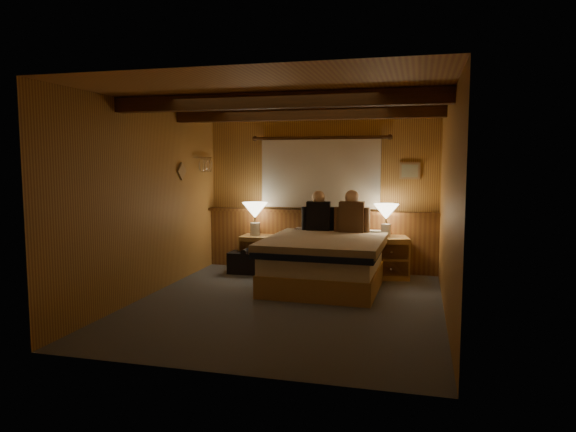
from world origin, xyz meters
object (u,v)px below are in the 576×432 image
(nightstand_left, at_px, (258,253))
(nightstand_right, at_px, (388,257))
(bed, at_px, (326,260))
(person_right, at_px, (352,215))
(lamp_left, at_px, (255,212))
(lamp_right, at_px, (386,214))
(duffel_bag, at_px, (247,262))
(person_left, at_px, (318,214))

(nightstand_left, xyz_separation_m, nightstand_right, (2.01, -0.05, 0.03))
(bed, bearing_deg, nightstand_left, 150.09)
(nightstand_left, relative_size, person_right, 0.85)
(nightstand_right, relative_size, lamp_left, 1.24)
(lamp_right, distance_m, duffel_bag, 2.20)
(lamp_right, bearing_deg, bed, -135.02)
(nightstand_left, relative_size, duffel_bag, 1.00)
(bed, xyz_separation_m, nightstand_right, (0.79, 0.70, -0.05))
(bed, xyz_separation_m, lamp_right, (0.74, 0.74, 0.59))
(lamp_left, relative_size, person_left, 0.83)
(person_left, height_order, duffel_bag, person_left)
(nightstand_right, height_order, duffel_bag, nightstand_right)
(duffel_bag, bearing_deg, lamp_right, 8.07)
(person_left, bearing_deg, nightstand_right, -4.31)
(person_left, bearing_deg, lamp_right, -1.98)
(nightstand_left, relative_size, person_left, 0.88)
(lamp_right, bearing_deg, person_left, -176.13)
(nightstand_left, bearing_deg, lamp_right, -0.14)
(nightstand_right, xyz_separation_m, person_right, (-0.53, -0.10, 0.62))
(bed, bearing_deg, person_left, 111.47)
(nightstand_right, relative_size, duffel_bag, 1.18)
(person_right, relative_size, duffel_bag, 1.18)
(bed, relative_size, lamp_left, 3.91)
(lamp_left, relative_size, person_right, 0.81)
(nightstand_right, bearing_deg, bed, -150.28)
(bed, xyz_separation_m, lamp_left, (-1.27, 0.78, 0.55))
(nightstand_left, bearing_deg, duffel_bag, -107.36)
(nightstand_right, bearing_deg, person_left, 169.53)
(nightstand_left, distance_m, person_left, 1.17)
(person_left, height_order, person_right, person_right)
(nightstand_left, distance_m, lamp_right, 2.07)
(nightstand_left, relative_size, lamp_right, 1.14)
(bed, xyz_separation_m, duffel_bag, (-1.31, 0.48, -0.18))
(person_right, bearing_deg, lamp_right, 16.11)
(nightstand_left, height_order, duffel_bag, nightstand_left)
(nightstand_left, height_order, person_right, person_right)
(bed, height_order, duffel_bag, bed)
(bed, bearing_deg, duffel_bag, 161.42)
(nightstand_left, distance_m, duffel_bag, 0.30)
(lamp_left, relative_size, lamp_right, 1.08)
(bed, relative_size, nightstand_right, 3.16)
(duffel_bag, bearing_deg, bed, -19.45)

